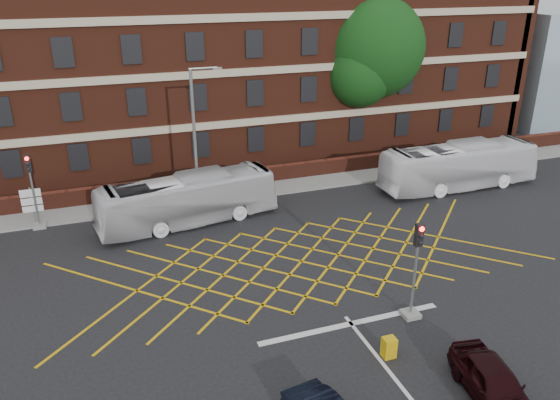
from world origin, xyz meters
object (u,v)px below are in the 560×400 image
object	(u,v)px
bus_right	(459,166)
traffic_light_far	(35,199)
traffic_light_near	(414,280)
direction_signs	(32,202)
street_lamp	(197,165)
bus_left	(188,200)
deciduous_tree	(373,55)
utility_cabinet	(389,347)
car_maroon	(494,384)

from	to	relation	value
bus_right	traffic_light_far	size ratio (longest dim) A/B	2.53
traffic_light_near	direction_signs	size ratio (longest dim) A/B	1.94
street_lamp	direction_signs	world-z (taller)	street_lamp
bus_left	bus_right	size ratio (longest dim) A/B	0.94
traffic_light_far	direction_signs	bearing A→B (deg)	112.15
deciduous_tree	utility_cabinet	size ratio (longest dim) A/B	14.42
car_maroon	street_lamp	size ratio (longest dim) A/B	0.48
bus_left	car_maroon	bearing A→B (deg)	-166.86
traffic_light_far	utility_cabinet	size ratio (longest dim) A/B	5.22
bus_right	traffic_light_far	bearing A→B (deg)	83.81
deciduous_tree	utility_cabinet	world-z (taller)	deciduous_tree
street_lamp	utility_cabinet	world-z (taller)	street_lamp
bus_left	traffic_light_far	world-z (taller)	traffic_light_far
direction_signs	bus_right	bearing A→B (deg)	-7.19
traffic_light_near	direction_signs	world-z (taller)	traffic_light_near
car_maroon	utility_cabinet	distance (m)	3.80
deciduous_tree	street_lamp	xyz separation A→B (m)	(-14.98, -7.00, -4.61)
traffic_light_near	traffic_light_far	distance (m)	20.80
bus_left	traffic_light_far	distance (m)	8.36
traffic_light_near	traffic_light_far	size ratio (longest dim) A/B	1.00
bus_right	street_lamp	xyz separation A→B (m)	(-16.83, 2.11, 1.37)
traffic_light_near	traffic_light_far	xyz separation A→B (m)	(-15.01, 14.40, 0.00)
traffic_light_far	street_lamp	world-z (taller)	street_lamp
bus_right	traffic_light_near	world-z (taller)	traffic_light_near
bus_left	traffic_light_far	xyz separation A→B (m)	(-8.06, 2.19, 0.34)
bus_right	direction_signs	distance (m)	26.29
traffic_light_far	street_lamp	bearing A→B (deg)	-3.78
traffic_light_far	utility_cabinet	bearing A→B (deg)	-51.87
utility_cabinet	bus_right	bearing A→B (deg)	46.36
traffic_light_near	bus_right	bearing A→B (deg)	47.17
utility_cabinet	street_lamp	bearing A→B (deg)	103.62
bus_left	direction_signs	distance (m)	8.74
bus_right	traffic_light_far	distance (m)	25.99
car_maroon	traffic_light_near	world-z (taller)	traffic_light_near
car_maroon	traffic_light_far	size ratio (longest dim) A/B	0.95
traffic_light_near	street_lamp	distance (m)	15.09
car_maroon	street_lamp	world-z (taller)	street_lamp
traffic_light_near	street_lamp	size ratio (longest dim) A/B	0.51
bus_right	deciduous_tree	distance (m)	11.06
deciduous_tree	utility_cabinet	distance (m)	26.32
car_maroon	bus_right	bearing A→B (deg)	66.42
bus_right	utility_cabinet	xyz separation A→B (m)	(-13.01, -13.65, -1.10)
bus_left	bus_right	world-z (taller)	bus_right
bus_right	utility_cabinet	bearing A→B (deg)	136.15
car_maroon	utility_cabinet	xyz separation A→B (m)	(-2.13, 3.14, -0.28)
bus_right	direction_signs	world-z (taller)	bus_right
car_maroon	traffic_light_far	world-z (taller)	traffic_light_far
bus_left	deciduous_tree	world-z (taller)	deciduous_tree
deciduous_tree	street_lamp	distance (m)	17.17
street_lamp	bus_right	bearing A→B (deg)	-7.16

